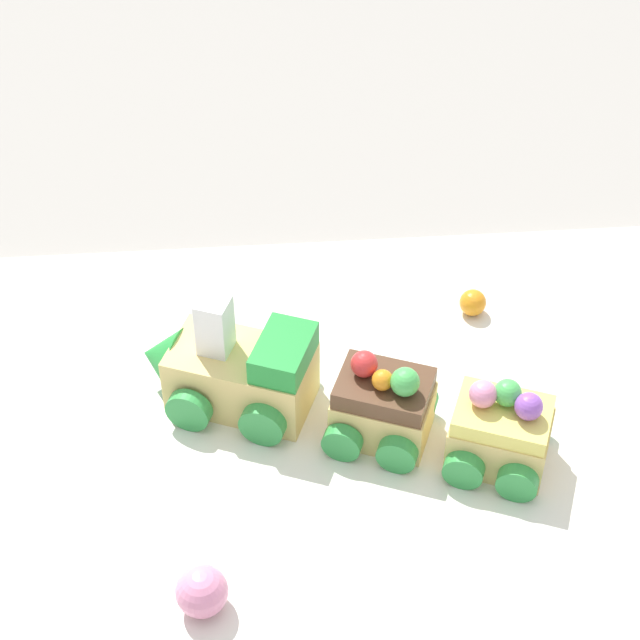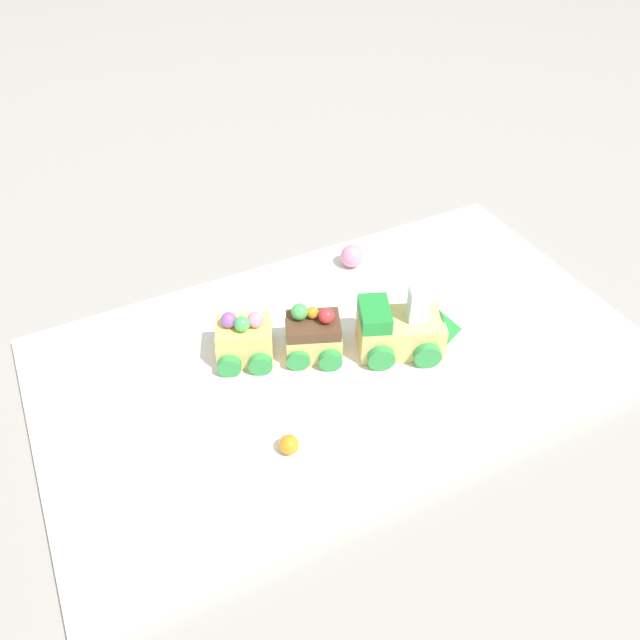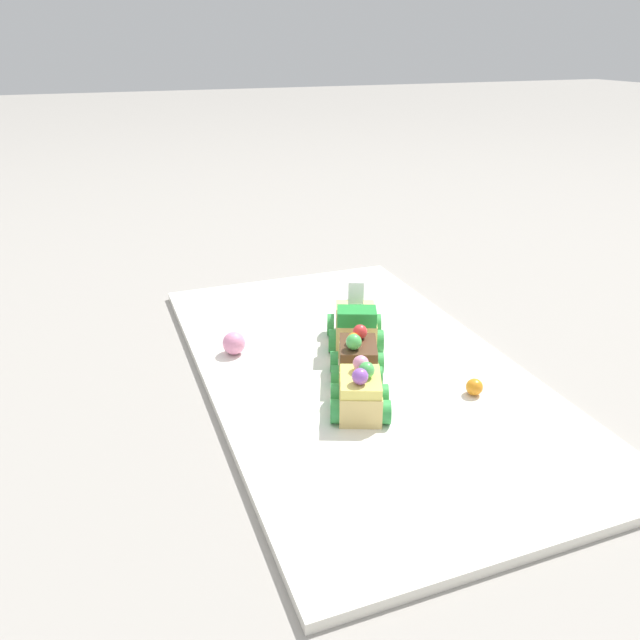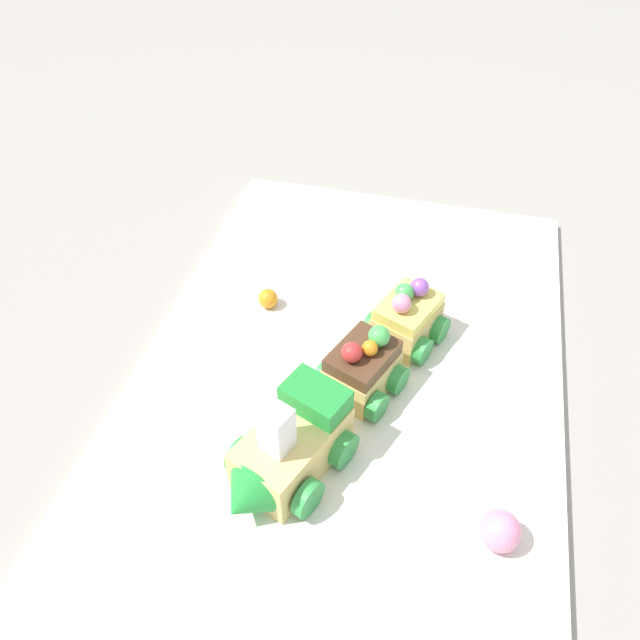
{
  "view_description": "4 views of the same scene",
  "coord_description": "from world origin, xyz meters",
  "px_view_note": "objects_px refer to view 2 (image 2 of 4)",
  "views": [
    {
      "loc": [
        0.05,
        0.51,
        0.57
      ],
      "look_at": [
        0.01,
        -0.04,
        0.07
      ],
      "focal_mm": 60.0,
      "sensor_mm": 36.0,
      "label": 1
    },
    {
      "loc": [
        -0.26,
        -0.46,
        0.54
      ],
      "look_at": [
        -0.03,
        -0.0,
        0.08
      ],
      "focal_mm": 35.0,
      "sensor_mm": 36.0,
      "label": 2
    },
    {
      "loc": [
        -0.66,
        0.31,
        0.41
      ],
      "look_at": [
        0.04,
        0.04,
        0.07
      ],
      "focal_mm": 35.0,
      "sensor_mm": 36.0,
      "label": 3
    },
    {
      "loc": [
        0.34,
        0.07,
        0.47
      ],
      "look_at": [
        -0.03,
        -0.02,
        0.09
      ],
      "focal_mm": 35.0,
      "sensor_mm": 36.0,
      "label": 4
    }
  ],
  "objects_px": {
    "cake_car_chocolate": "(313,336)",
    "gumball_orange": "(289,444)",
    "cake_car_lemon": "(244,341)",
    "gumball_pink": "(352,256)",
    "cake_train_locomotive": "(407,330)"
  },
  "relations": [
    {
      "from": "cake_car_chocolate",
      "to": "gumball_orange",
      "type": "height_order",
      "value": "cake_car_chocolate"
    },
    {
      "from": "gumball_orange",
      "to": "cake_car_chocolate",
      "type": "bearing_deg",
      "value": 54.1
    },
    {
      "from": "cake_car_chocolate",
      "to": "cake_car_lemon",
      "type": "height_order",
      "value": "cake_car_chocolate"
    },
    {
      "from": "cake_car_lemon",
      "to": "gumball_orange",
      "type": "xyz_separation_m",
      "value": [
        -0.01,
        -0.15,
        -0.02
      ]
    },
    {
      "from": "cake_train_locomotive",
      "to": "gumball_pink",
      "type": "xyz_separation_m",
      "value": [
        0.02,
        0.17,
        -0.01
      ]
    },
    {
      "from": "cake_car_lemon",
      "to": "gumball_pink",
      "type": "bearing_deg",
      "value": 48.85
    },
    {
      "from": "cake_car_chocolate",
      "to": "gumball_orange",
      "type": "relative_size",
      "value": 4.13
    },
    {
      "from": "cake_car_lemon",
      "to": "gumball_pink",
      "type": "height_order",
      "value": "cake_car_lemon"
    },
    {
      "from": "cake_train_locomotive",
      "to": "gumball_orange",
      "type": "relative_size",
      "value": 6.43
    },
    {
      "from": "cake_car_lemon",
      "to": "gumball_orange",
      "type": "relative_size",
      "value": 4.13
    },
    {
      "from": "gumball_pink",
      "to": "cake_car_chocolate",
      "type": "bearing_deg",
      "value": -133.5
    },
    {
      "from": "cake_car_lemon",
      "to": "gumball_orange",
      "type": "distance_m",
      "value": 0.15
    },
    {
      "from": "cake_car_chocolate",
      "to": "gumball_pink",
      "type": "height_order",
      "value": "cake_car_chocolate"
    },
    {
      "from": "gumball_pink",
      "to": "gumball_orange",
      "type": "bearing_deg",
      "value": -130.1
    },
    {
      "from": "cake_car_chocolate",
      "to": "gumball_orange",
      "type": "xyz_separation_m",
      "value": [
        -0.09,
        -0.12,
        -0.02
      ]
    }
  ]
}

